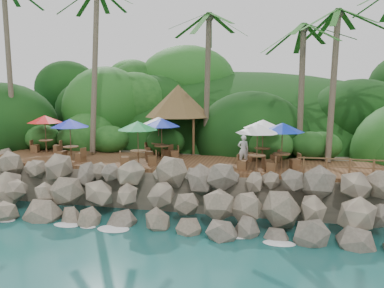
# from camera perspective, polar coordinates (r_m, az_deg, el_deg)

# --- Properties ---
(ground) EXTENTS (140.00, 140.00, 0.00)m
(ground) POSITION_cam_1_polar(r_m,az_deg,el_deg) (19.16, -4.17, -12.69)
(ground) COLOR #19514F
(ground) RESTS_ON ground
(land_base) EXTENTS (32.00, 25.20, 2.10)m
(land_base) POSITION_cam_1_polar(r_m,az_deg,el_deg) (34.00, 3.82, -1.55)
(land_base) COLOR gray
(land_base) RESTS_ON ground
(jungle_hill) EXTENTS (44.80, 28.00, 15.40)m
(jungle_hill) POSITION_cam_1_polar(r_m,az_deg,el_deg) (41.49, 5.48, -1.25)
(jungle_hill) COLOR #143811
(jungle_hill) RESTS_ON ground
(seawall) EXTENTS (29.00, 4.00, 2.30)m
(seawall) POSITION_cam_1_polar(r_m,az_deg,el_deg) (20.61, -2.54, -7.78)
(seawall) COLOR gray
(seawall) RESTS_ON ground
(terrace) EXTENTS (26.00, 5.00, 0.20)m
(terrace) POSITION_cam_1_polar(r_m,az_deg,el_deg) (24.14, 0.00, -2.82)
(terrace) COLOR brown
(terrace) RESTS_ON land_base
(jungle_foliage) EXTENTS (44.00, 16.00, 12.00)m
(jungle_foliage) POSITION_cam_1_polar(r_m,az_deg,el_deg) (33.23, 3.52, -3.62)
(jungle_foliage) COLOR #143811
(jungle_foliage) RESTS_ON ground
(foam_line) EXTENTS (25.20, 0.80, 0.06)m
(foam_line) POSITION_cam_1_polar(r_m,az_deg,el_deg) (19.42, -3.90, -12.30)
(foam_line) COLOR white
(foam_line) RESTS_ON ground
(palapa) EXTENTS (4.69, 4.69, 4.60)m
(palapa) POSITION_cam_1_polar(r_m,az_deg,el_deg) (28.11, -1.95, 6.12)
(palapa) COLOR brown
(palapa) RESTS_ON ground
(dining_clusters) EXTENTS (24.69, 5.55, 2.55)m
(dining_clusters) POSITION_cam_1_polar(r_m,az_deg,el_deg) (23.69, -0.15, 2.39)
(dining_clusters) COLOR brown
(dining_clusters) RESTS_ON terrace
(railing) EXTENTS (7.20, 0.10, 1.00)m
(railing) POSITION_cam_1_polar(r_m,az_deg,el_deg) (21.52, 24.31, -3.02)
(railing) COLOR brown
(railing) RESTS_ON terrace
(waiter) EXTENTS (0.71, 0.56, 1.73)m
(waiter) POSITION_cam_1_polar(r_m,az_deg,el_deg) (23.41, 7.25, -0.84)
(waiter) COLOR white
(waiter) RESTS_ON terrace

